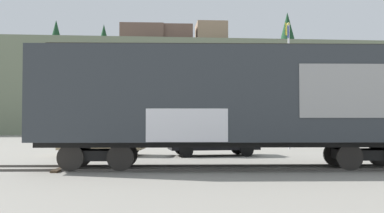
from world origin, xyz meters
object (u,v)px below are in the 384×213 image
(freight_car, at_px, (233,98))
(parked_car_tan, at_px, (102,138))
(parked_car_black, at_px, (212,139))
(flagpole, at_px, (288,69))

(freight_car, xyz_separation_m, parked_car_tan, (-5.43, 6.63, -1.67))
(parked_car_tan, bearing_deg, parked_car_black, -5.84)
(parked_car_tan, bearing_deg, flagpole, 21.02)
(freight_car, xyz_separation_m, parked_car_black, (0.04, 6.07, -1.74))
(parked_car_black, bearing_deg, parked_car_tan, 174.16)
(freight_car, distance_m, parked_car_black, 6.32)
(flagpole, relative_size, parked_car_tan, 1.83)
(flagpole, bearing_deg, parked_car_black, -138.56)
(freight_car, bearing_deg, parked_car_tan, 129.32)
(flagpole, distance_m, parked_car_black, 8.21)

